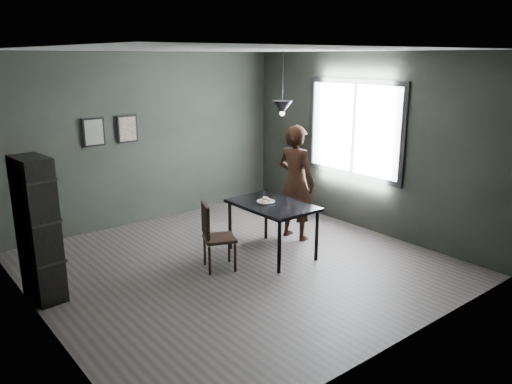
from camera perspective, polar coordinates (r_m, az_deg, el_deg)
ground at (r=6.82m, az=-2.05°, el=-8.30°), size 5.00×5.00×0.00m
back_wall at (r=8.49m, az=-12.35°, el=5.95°), size 5.00×0.10×2.80m
ceiling at (r=6.25m, az=-2.31°, el=15.95°), size 5.00×5.00×0.02m
window_assembly at (r=8.18m, az=11.10°, el=7.09°), size 0.04×1.96×1.56m
cafe_table at (r=6.93m, az=1.87°, el=-1.96°), size 0.80×1.20×0.75m
white_plate at (r=6.96m, az=1.12°, el=-1.16°), size 0.23×0.23×0.01m
donut_pile at (r=6.95m, az=1.12°, el=-0.89°), size 0.17×0.14×0.07m
woman at (r=7.56m, az=4.57°, el=1.09°), size 0.53×0.71×1.76m
wood_chair at (r=6.52m, az=-4.92°, el=-4.59°), size 0.51×0.51×0.91m
shelf_unit at (r=6.13m, az=-23.65°, el=-4.00°), size 0.37×0.59×1.68m
pendant_lamp at (r=6.89m, az=3.03°, el=9.64°), size 0.28×0.28×0.86m
framed_print_left at (r=8.08m, az=-18.06°, el=6.53°), size 0.34×0.04×0.44m
framed_print_right at (r=8.29m, az=-14.50°, el=6.99°), size 0.34×0.04×0.44m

